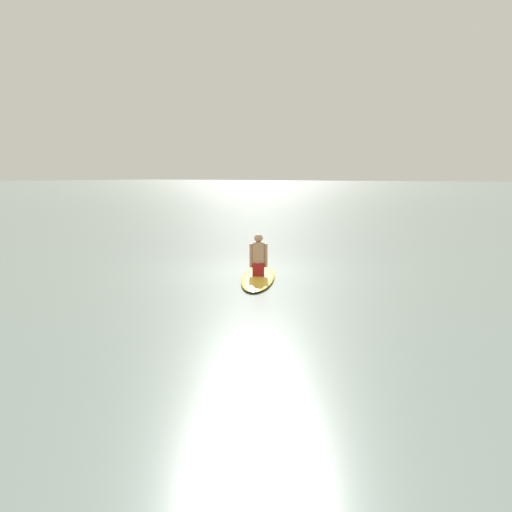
% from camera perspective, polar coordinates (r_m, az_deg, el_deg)
% --- Properties ---
extents(ground_plane, '(400.00, 400.00, 0.00)m').
position_cam_1_polar(ground_plane, '(13.71, -0.40, -1.62)').
color(ground_plane, slate).
extents(surfboard, '(2.31, 3.31, 0.09)m').
position_cam_1_polar(surfboard, '(12.64, 0.27, -2.31)').
color(surfboard, gold).
rests_on(surfboard, ground).
extents(person_paddler, '(0.42, 0.42, 1.01)m').
position_cam_1_polar(person_paddler, '(12.56, 0.27, -0.06)').
color(person_paddler, '#A51E23').
rests_on(person_paddler, surfboard).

